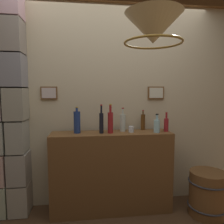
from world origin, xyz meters
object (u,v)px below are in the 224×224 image
liquor_bottle_amaro (101,122)px  wooden_barrel (207,193)px  liquor_bottle_gin (157,125)px  glass_tumbler_rocks (131,129)px  liquor_bottle_vodka (77,122)px  pendant_lamp (153,29)px  liquor_bottle_whiskey (143,122)px  liquor_bottle_bourbon (123,122)px  liquor_bottle_rum (166,124)px  liquor_bottle_rye (110,122)px

liquor_bottle_amaro → wooden_barrel: size_ratio=0.65×
liquor_bottle_gin → glass_tumbler_rocks: (-0.30, 0.05, -0.05)m
glass_tumbler_rocks → wooden_barrel: bearing=-15.0°
liquor_bottle_vodka → pendant_lamp: 1.39m
liquor_bottle_whiskey → pendant_lamp: (-0.24, -1.09, 0.82)m
liquor_bottle_bourbon → wooden_barrel: liquor_bottle_bourbon is taller
liquor_bottle_bourbon → wooden_barrel: bearing=-17.8°
liquor_bottle_vodka → liquor_bottle_gin: size_ratio=1.39×
pendant_lamp → liquor_bottle_whiskey: bearing=77.4°
liquor_bottle_amaro → liquor_bottle_vodka: bearing=169.9°
liquor_bottle_bourbon → liquor_bottle_vodka: bearing=-175.7°
liquor_bottle_rum → liquor_bottle_gin: bearing=-163.3°
liquor_bottle_bourbon → liquor_bottle_amaro: 0.28m
glass_tumbler_rocks → liquor_bottle_rye: bearing=-175.0°
liquor_bottle_vodka → liquor_bottle_bourbon: size_ratio=1.07×
liquor_bottle_rye → wooden_barrel: size_ratio=0.65×
liquor_bottle_whiskey → glass_tumbler_rocks: size_ratio=3.53×
liquor_bottle_vodka → wooden_barrel: bearing=-10.0°
liquor_bottle_whiskey → glass_tumbler_rocks: bearing=-142.9°
liquor_bottle_vodka → liquor_bottle_whiskey: liquor_bottle_vodka is taller
liquor_bottle_vodka → pendant_lamp: size_ratio=0.55×
liquor_bottle_gin → liquor_bottle_rye: size_ratio=0.65×
liquor_bottle_rum → pendant_lamp: pendant_lamp is taller
liquor_bottle_bourbon → glass_tumbler_rocks: (0.09, -0.07, -0.07)m
liquor_bottle_rye → liquor_bottle_vodka: bearing=172.1°
liquor_bottle_bourbon → pendant_lamp: 1.31m
liquor_bottle_whiskey → liquor_bottle_gin: bearing=-57.2°
liquor_bottle_gin → liquor_bottle_bourbon: bearing=162.9°
liquor_bottle_bourbon → pendant_lamp: pendant_lamp is taller
liquor_bottle_rum → glass_tumbler_rocks: 0.44m
glass_tumbler_rocks → liquor_bottle_gin: bearing=-8.9°
liquor_bottle_amaro → liquor_bottle_rye: 0.11m
liquor_bottle_gin → liquor_bottle_bourbon: 0.41m
liquor_bottle_vodka → wooden_barrel: 1.74m
liquor_bottle_amaro → pendant_lamp: size_ratio=0.60×
wooden_barrel → liquor_bottle_gin: bearing=161.8°
liquor_bottle_gin → liquor_bottle_bourbon: liquor_bottle_bourbon is taller
wooden_barrel → liquor_bottle_bourbon: bearing=162.2°
liquor_bottle_bourbon → liquor_bottle_amaro: bearing=-161.2°
liquor_bottle_bourbon → glass_tumbler_rocks: 0.14m
liquor_bottle_gin → liquor_bottle_rye: bearing=177.4°
pendant_lamp → liquor_bottle_vodka: bearing=120.4°
liquor_bottle_vodka → glass_tumbler_rocks: (0.64, -0.03, -0.10)m
liquor_bottle_rye → liquor_bottle_amaro: bearing=177.9°
liquor_bottle_rum → pendant_lamp: bearing=-117.6°
liquor_bottle_whiskey → liquor_bottle_amaro: 0.56m
liquor_bottle_rye → liquor_bottle_bourbon: bearing=30.2°
liquor_bottle_whiskey → glass_tumbler_rocks: liquor_bottle_whiskey is taller
liquor_bottle_whiskey → glass_tumbler_rocks: (-0.18, -0.14, -0.07)m
liquor_bottle_vodka → glass_tumbler_rocks: liquor_bottle_vodka is taller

